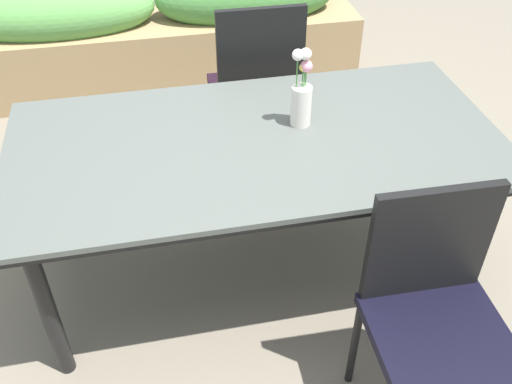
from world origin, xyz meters
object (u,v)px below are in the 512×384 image
Objects in this scene: planter_box at (160,32)px; chair_far_side at (256,85)px; chair_near_right at (436,308)px; dining_table at (256,153)px; flower_vase at (302,96)px.

chair_far_side is at bearing -70.18° from planter_box.
planter_box is at bearing 110.72° from chair_far_side.
planter_box is (-0.66, 2.56, -0.16)m from chair_near_right.
dining_table is 0.27m from flower_vase.
chair_near_right is 2.65m from planter_box.
planter_box is (-0.25, 1.83, -0.29)m from dining_table.
chair_near_right reaches higher than planter_box.
chair_far_side is 1.47m from chair_near_right.
planter_box is at bearing 103.98° from flower_vase.
chair_far_side reaches higher than planter_box.
planter_box is (-0.44, 1.76, -0.47)m from flower_vase.
chair_near_right is (0.26, -1.44, -0.02)m from chair_far_side.
dining_table is 2.07× the size of chair_near_right.
chair_far_side is 1.09× the size of chair_near_right.
planter_box is at bearing -74.06° from chair_near_right.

